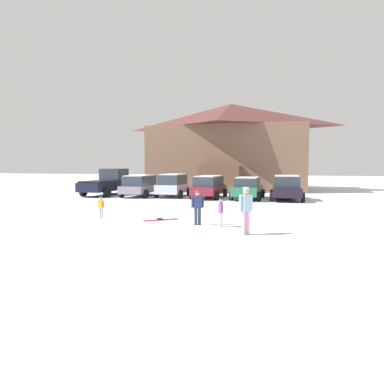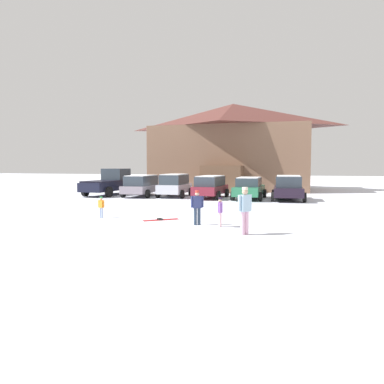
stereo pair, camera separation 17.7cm
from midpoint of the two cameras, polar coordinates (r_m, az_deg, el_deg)
name	(u,v)px [view 1 (the left image)]	position (r m, az deg, el deg)	size (l,w,h in m)	color
ground	(111,238)	(12.91, -12.69, -6.83)	(160.00, 160.00, 0.00)	silver
ski_lodge	(230,146)	(38.75, 5.75, 6.97)	(15.83, 11.74, 8.66)	brown
parked_grey_wagon	(140,185)	(29.37, -8.10, 1.07)	(2.37, 4.61, 1.66)	gray
parked_silver_wagon	(173,185)	(28.79, -3.08, 1.12)	(2.25, 4.20, 1.76)	silver
parked_maroon_van	(209,186)	(27.59, 2.42, 0.91)	(2.11, 4.44, 1.66)	maroon
parked_green_coupe	(248,188)	(27.07, 8.29, 0.63)	(2.15, 4.74, 1.58)	#276E4B
parked_black_sedan	(286,188)	(26.90, 14.02, 0.64)	(2.50, 4.85, 1.73)	black
pickup_truck	(109,183)	(31.35, -12.76, 1.38)	(2.52, 5.84, 2.15)	black
skier_teen_in_navy_coat	(198,206)	(15.16, 0.53, -2.08)	(0.49, 0.32, 1.41)	#29394D
skier_child_in_orange_jacket	(101,206)	(17.62, -13.98, -2.10)	(0.36, 0.19, 0.99)	#9CAFD3
skier_child_in_purple_jacket	(221,210)	(14.74, 4.07, -2.80)	(0.21, 0.43, 1.16)	beige
skier_adult_in_blue_parka	(246,208)	(13.17, 7.83, -2.41)	(0.43, 0.52, 1.67)	#E3ACC6
pair_of_skis	(161,220)	(16.65, -5.08, -4.22)	(1.43, 1.27, 0.08)	red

